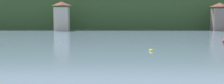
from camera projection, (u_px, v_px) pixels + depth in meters
The scene contains 4 objects.
wooded_hillside at pixel (139, 12), 117.31m from camera, with size 352.00×47.64×33.58m.
shore_building_west at pixel (62, 17), 84.35m from camera, with size 4.61×3.77×9.00m.
shore_building_westcentral at pixel (219, 17), 83.85m from camera, with size 4.52×3.85×8.65m.
mooring_buoy_near at pixel (151, 51), 35.33m from camera, with size 0.56×0.56×0.56m, color yellow.
Camera 1 is at (0.31, 15.82, 4.58)m, focal length 43.37 mm.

